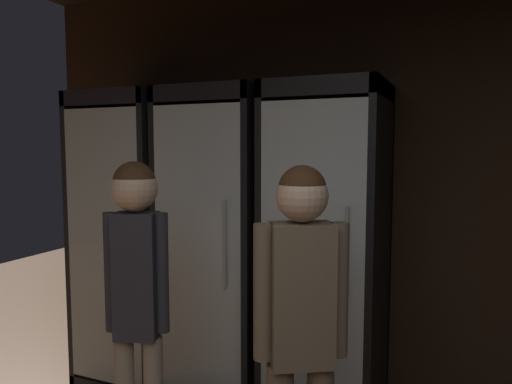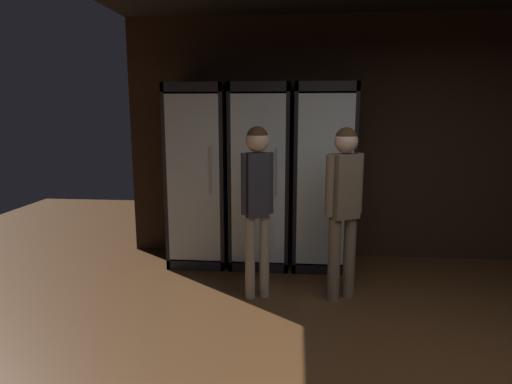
% 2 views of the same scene
% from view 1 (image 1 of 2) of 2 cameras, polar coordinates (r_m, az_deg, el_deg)
% --- Properties ---
extents(wall_back, '(6.00, 0.06, 2.80)m').
position_cam_1_polar(wall_back, '(3.13, 22.73, 0.15)').
color(wall_back, black).
rests_on(wall_back, ground).
extents(cooler_far_left, '(0.65, 0.69, 2.02)m').
position_cam_1_polar(cooler_far_left, '(3.56, -13.62, -5.80)').
color(cooler_far_left, black).
rests_on(cooler_far_left, ground).
extents(cooler_left, '(0.65, 0.69, 2.02)m').
position_cam_1_polar(cooler_left, '(3.19, -3.58, -6.76)').
color(cooler_left, black).
rests_on(cooler_left, ground).
extents(cooler_center, '(0.65, 0.69, 2.02)m').
position_cam_1_polar(cooler_center, '(2.95, 8.62, -7.87)').
color(cooler_center, black).
rests_on(cooler_center, ground).
extents(shopper_near, '(0.29, 0.21, 1.60)m').
position_cam_1_polar(shopper_near, '(2.33, -13.92, -10.53)').
color(shopper_near, gray).
rests_on(shopper_near, ground).
extents(shopper_far, '(0.35, 0.27, 1.59)m').
position_cam_1_polar(shopper_far, '(2.03, 5.34, -14.52)').
color(shopper_far, '#72604C').
rests_on(shopper_far, ground).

